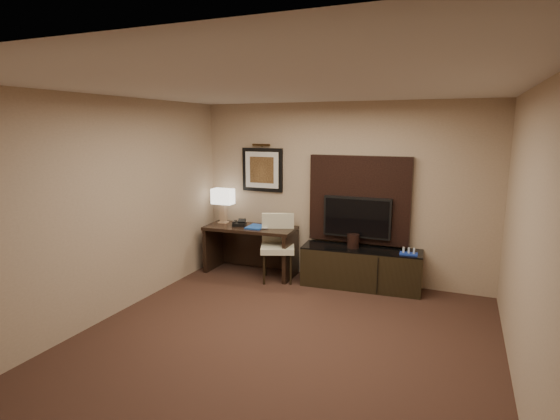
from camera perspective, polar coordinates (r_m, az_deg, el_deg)
The scene contains 19 objects.
floor at distance 4.86m, azimuth -0.50°, elevation -17.93°, with size 4.50×5.00×0.01m, color #362018.
ceiling at distance 4.28m, azimuth -0.57°, elevation 15.77°, with size 4.50×5.00×0.01m, color silver.
wall_back at distance 6.70m, azimuth 7.92°, elevation 2.27°, with size 4.50×0.01×2.70m, color tan.
wall_front at distance 2.40m, azimuth -25.55°, elevation -14.28°, with size 4.50×0.01×2.70m, color tan.
wall_left at distance 5.63m, azimuth -22.07°, elevation -0.02°, with size 0.01×5.00×2.70m, color tan.
wall_right at distance 4.08m, azimuth 30.07°, elevation -4.57°, with size 0.01×5.00×2.70m, color tan.
desk at distance 7.06m, azimuth -3.84°, elevation -5.23°, with size 1.44×0.62×0.77m, color black.
credenza at distance 6.57m, azimuth 10.50°, elevation -7.44°, with size 1.72×0.48×0.59m, color black.
tv_wall_panel at distance 6.59m, azimuth 10.29°, elevation 1.35°, with size 1.50×0.12×1.30m, color black.
tv at distance 6.54m, azimuth 10.03°, elevation -0.94°, with size 1.00×0.08×0.60m, color black.
artwork at distance 7.09m, azimuth -2.31°, elevation 5.26°, with size 0.70×0.04×0.70m, color black.
picture_light at distance 7.03m, azimuth -2.47°, elevation 8.48°, with size 0.04×0.04×0.30m, color #3C2913.
desk_chair at distance 6.69m, azimuth -0.31°, elevation -4.90°, with size 0.50×0.58×1.04m, color beige, non-canonical shape.
table_lamp at distance 7.23m, azimuth -7.44°, elevation 0.48°, with size 0.34×0.20×0.56m, color tan, non-canonical shape.
desk_phone at distance 7.02m, azimuth -5.33°, elevation -1.67°, with size 0.20×0.18×0.10m, color black, non-canonical shape.
blue_folder at distance 6.90m, azimuth -3.15°, elevation -2.20°, with size 0.26×0.34×0.02m, color #1844A0.
book at distance 6.87m, azimuth -2.77°, elevation -1.46°, with size 0.16×0.02×0.21m, color tan.
ice_bucket at distance 6.48m, azimuth 9.54°, elevation -4.02°, with size 0.18×0.18×0.20m, color black.
minibar_tray at distance 6.32m, azimuth 16.46°, elevation -5.22°, with size 0.24×0.14×0.09m, color #1A37AB, non-canonical shape.
Camera 1 is at (1.68, -3.92, 2.32)m, focal length 28.00 mm.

